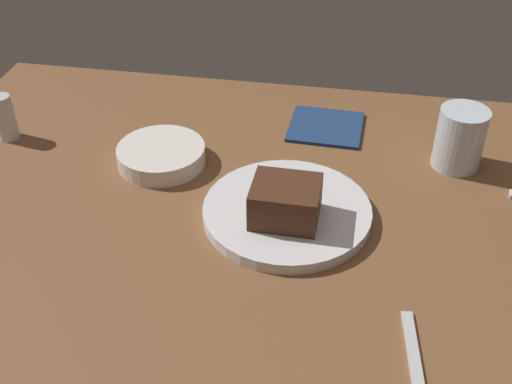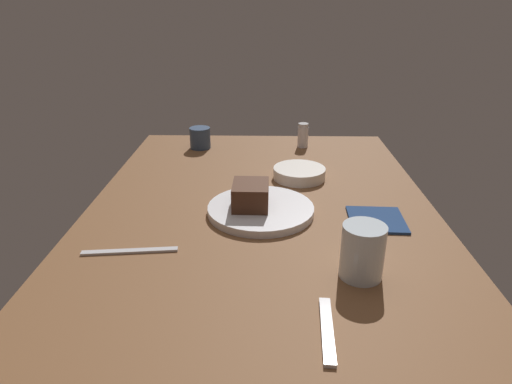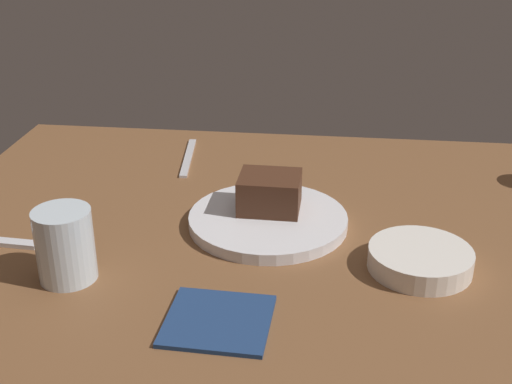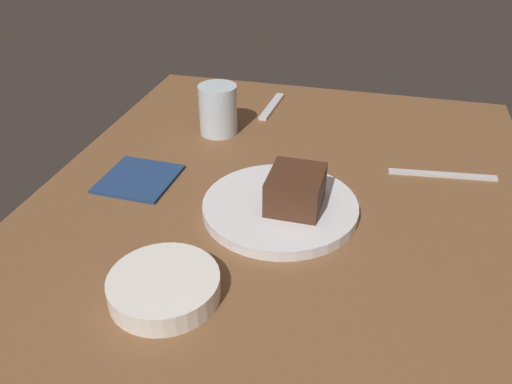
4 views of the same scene
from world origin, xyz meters
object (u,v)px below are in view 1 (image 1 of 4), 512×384
at_px(dessert_plate, 287,212).
at_px(side_bowl, 161,155).
at_px(salt_shaker, 5,118).
at_px(folded_napkin, 326,127).
at_px(water_glass, 460,138).
at_px(butter_knife, 417,376).
at_px(chocolate_cake_slice, 286,202).

relative_size(dessert_plate, side_bowl, 1.72).
bearing_deg(salt_shaker, side_bowl, -6.05).
height_order(dessert_plate, side_bowl, side_bowl).
bearing_deg(folded_napkin, water_glass, -19.64).
height_order(salt_shaker, butter_knife, salt_shaker).
bearing_deg(side_bowl, water_glass, 9.49).
relative_size(butter_knife, folded_napkin, 1.47).
bearing_deg(dessert_plate, side_bowl, 154.89).
bearing_deg(folded_napkin, chocolate_cake_slice, -96.83).
bearing_deg(chocolate_cake_slice, dessert_plate, 90.21).
bearing_deg(side_bowl, butter_knife, -41.80).
distance_m(chocolate_cake_slice, salt_shaker, 0.54).
relative_size(chocolate_cake_slice, butter_knife, 0.51).
distance_m(chocolate_cake_slice, side_bowl, 0.26).
bearing_deg(folded_napkin, side_bowl, -148.45).
xyz_separation_m(water_glass, folded_napkin, (-0.22, 0.08, -0.05)).
bearing_deg(dessert_plate, salt_shaker, 165.18).
distance_m(butter_knife, folded_napkin, 0.54).
distance_m(chocolate_cake_slice, water_glass, 0.33).
distance_m(dessert_plate, folded_napkin, 0.27).
relative_size(water_glass, folded_napkin, 0.79).
height_order(dessert_plate, salt_shaker, salt_shaker).
xyz_separation_m(chocolate_cake_slice, water_glass, (0.26, 0.21, 0.00)).
bearing_deg(side_bowl, folded_napkin, 31.55).
distance_m(dessert_plate, butter_knife, 0.32).
distance_m(water_glass, side_bowl, 0.49).
height_order(dessert_plate, water_glass, water_glass).
bearing_deg(salt_shaker, dessert_plate, -14.82).
bearing_deg(butter_knife, chocolate_cake_slice, -148.38).
height_order(water_glass, side_bowl, water_glass).
distance_m(water_glass, butter_knife, 0.45).
height_order(side_bowl, folded_napkin, side_bowl).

